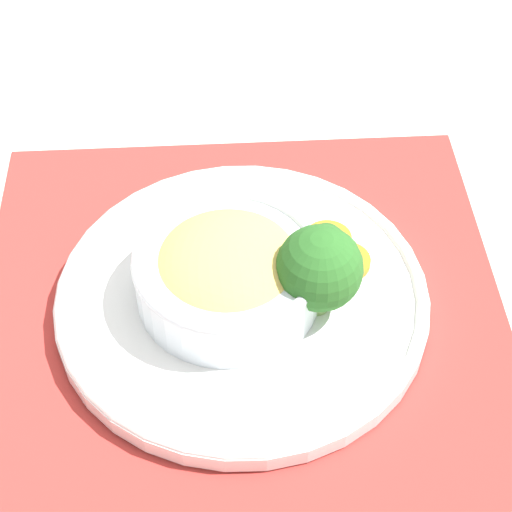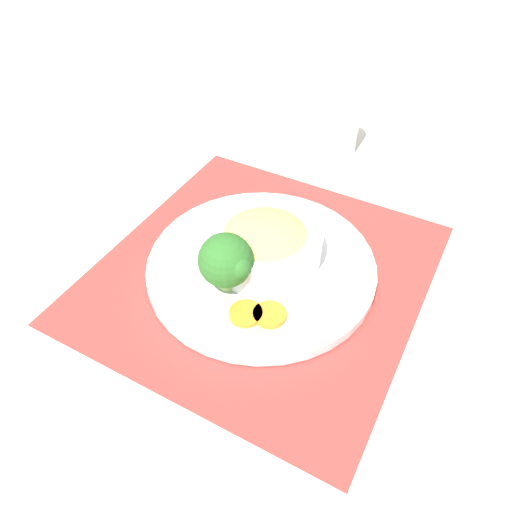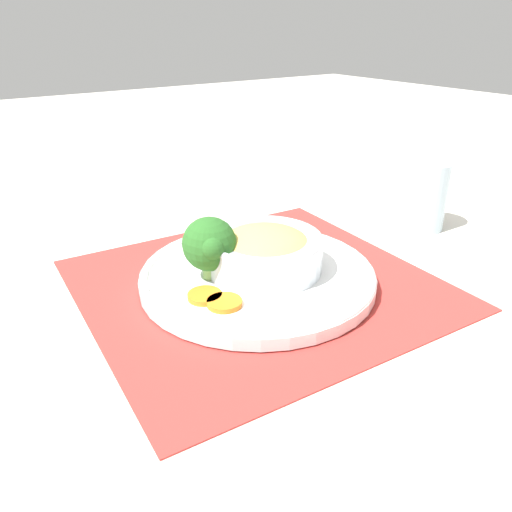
{
  "view_description": "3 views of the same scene",
  "coord_description": "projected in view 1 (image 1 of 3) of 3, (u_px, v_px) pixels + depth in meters",
  "views": [
    {
      "loc": [
        0.45,
        -0.05,
        0.56
      ],
      "look_at": [
        -0.01,
        0.01,
        0.05
      ],
      "focal_mm": 60.0,
      "sensor_mm": 36.0,
      "label": 1
    },
    {
      "loc": [
        -0.19,
        0.44,
        0.49
      ],
      "look_at": [
        0.0,
        0.01,
        0.04
      ],
      "focal_mm": 35.0,
      "sensor_mm": 36.0,
      "label": 2
    },
    {
      "loc": [
        -0.48,
        0.34,
        0.32
      ],
      "look_at": [
        0.0,
        0.0,
        0.04
      ],
      "focal_mm": 35.0,
      "sensor_mm": 36.0,
      "label": 3
    }
  ],
  "objects": [
    {
      "name": "carrot_slice_near",
      "position": [
        346.0,
        261.0,
        0.72
      ],
      "size": [
        0.04,
        0.04,
        0.01
      ],
      "color": "orange",
      "rests_on": "plate"
    },
    {
      "name": "placemat",
      "position": [
        242.0,
        306.0,
        0.72
      ],
      "size": [
        0.45,
        0.47,
        0.0
      ],
      "color": "#B2332D",
      "rests_on": "ground_plane"
    },
    {
      "name": "plate",
      "position": [
        242.0,
        296.0,
        0.71
      ],
      "size": [
        0.31,
        0.31,
        0.02
      ],
      "color": "white",
      "rests_on": "placemat"
    },
    {
      "name": "ground_plane",
      "position": [
        242.0,
        308.0,
        0.72
      ],
      "size": [
        4.0,
        4.0,
        0.0
      ],
      "primitive_type": "plane",
      "color": "beige"
    },
    {
      "name": "broccoli_floret",
      "position": [
        320.0,
        268.0,
        0.66
      ],
      "size": [
        0.07,
        0.07,
        0.08
      ],
      "color": "#84AD5B",
      "rests_on": "plate"
    },
    {
      "name": "carrot_slice_middle",
      "position": [
        328.0,
        239.0,
        0.74
      ],
      "size": [
        0.04,
        0.04,
        0.01
      ],
      "color": "orange",
      "rests_on": "plate"
    },
    {
      "name": "bowl",
      "position": [
        227.0,
        268.0,
        0.69
      ],
      "size": [
        0.15,
        0.15,
        0.06
      ],
      "color": "silver",
      "rests_on": "plate"
    }
  ]
}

